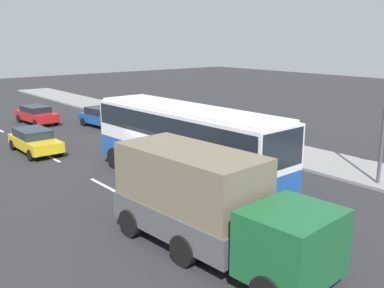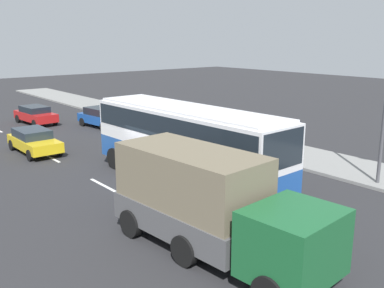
{
  "view_description": "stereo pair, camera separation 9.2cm",
  "coord_description": "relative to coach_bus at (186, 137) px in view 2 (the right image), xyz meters",
  "views": [
    {
      "loc": [
        16.78,
        -11.29,
        6.6
      ],
      "look_at": [
        1.85,
        0.99,
        1.86
      ],
      "focal_mm": 40.55,
      "sensor_mm": 36.0,
      "label": 1
    },
    {
      "loc": [
        16.72,
        -11.36,
        6.6
      ],
      "look_at": [
        1.85,
        0.99,
        1.86
      ],
      "focal_mm": 40.55,
      "sensor_mm": 36.0,
      "label": 2
    }
  ],
  "objects": [
    {
      "name": "lane_centreline",
      "position": [
        -3.5,
        -3.16,
        -2.21
      ],
      "size": [
        34.75,
        0.16,
        0.01
      ],
      "color": "white",
      "rests_on": "ground_plane"
    },
    {
      "name": "sidewalk_curb",
      "position": [
        -1.73,
        7.82,
        -2.14
      ],
      "size": [
        80.0,
        4.0,
        0.15
      ],
      "primitive_type": "cube",
      "color": "gray",
      "rests_on": "ground_plane"
    },
    {
      "name": "pedestrian_near_curb",
      "position": [
        -0.71,
        6.95,
        -1.08
      ],
      "size": [
        0.32,
        0.32,
        1.7
      ],
      "rotation": [
        0.0,
        0.0,
        3.09
      ],
      "color": "black",
      "rests_on": "sidewalk_curb"
    },
    {
      "name": "car_yellow_taxi",
      "position": [
        -10.01,
        -3.44,
        -1.47
      ],
      "size": [
        4.36,
        1.91,
        1.39
      ],
      "rotation": [
        0.0,
        0.0,
        -0.0
      ],
      "color": "gold",
      "rests_on": "ground_plane"
    },
    {
      "name": "coach_bus",
      "position": [
        0.0,
        0.0,
        0.0
      ],
      "size": [
        10.92,
        3.1,
        3.58
      ],
      "rotation": [
        0.0,
        0.0,
        0.03
      ],
      "color": "#1E4C9E",
      "rests_on": "ground_plane"
    },
    {
      "name": "cargo_truck",
      "position": [
        5.68,
        -3.64,
        -0.55
      ],
      "size": [
        7.72,
        3.06,
        3.17
      ],
      "rotation": [
        0.0,
        0.0,
        0.07
      ],
      "color": "#19592D",
      "rests_on": "ground_plane"
    },
    {
      "name": "ground_plane",
      "position": [
        -1.73,
        -0.75,
        -2.21
      ],
      "size": [
        120.0,
        120.0,
        0.0
      ],
      "primitive_type": "plane",
      "color": "#28282B"
    },
    {
      "name": "car_blue_saloon",
      "position": [
        -14.35,
        3.35,
        -1.43
      ],
      "size": [
        4.23,
        2.33,
        1.49
      ],
      "rotation": [
        0.0,
        0.0,
        0.11
      ],
      "color": "#194799",
      "rests_on": "ground_plane"
    },
    {
      "name": "car_red_compact",
      "position": [
        -18.77,
        -0.1,
        -1.46
      ],
      "size": [
        4.42,
        2.12,
        1.4
      ],
      "rotation": [
        0.0,
        0.0,
        0.08
      ],
      "color": "#B21919",
      "rests_on": "ground_plane"
    }
  ]
}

